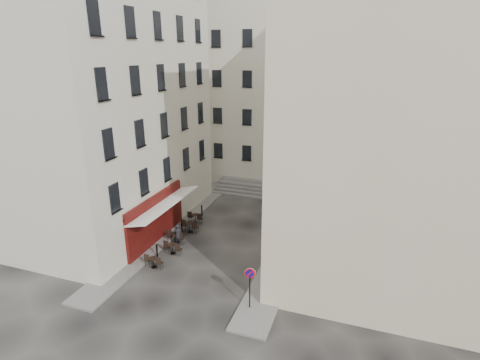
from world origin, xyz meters
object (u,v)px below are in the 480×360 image
at_px(bistro_table_b, 173,248).
at_px(pedestrian, 178,235).
at_px(no_parking_sign, 250,281).
at_px(bistro_table_a, 154,261).

relative_size(bistro_table_b, pedestrian, 0.80).
bearing_deg(bistro_table_b, no_parking_sign, -29.81).
bearing_deg(bistro_table_b, pedestrian, 102.53).
bearing_deg(no_parking_sign, bistro_table_a, 148.77).
height_order(no_parking_sign, pedestrian, no_parking_sign).
height_order(bistro_table_a, bistro_table_b, bistro_table_b).
distance_m(no_parking_sign, bistro_table_b, 7.66).
height_order(no_parking_sign, bistro_table_a, no_parking_sign).
bearing_deg(no_parking_sign, bistro_table_b, 134.19).
distance_m(bistro_table_a, bistro_table_b, 1.91).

